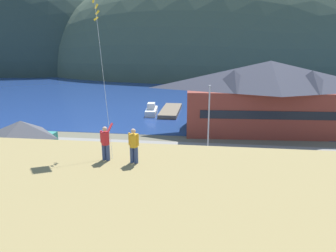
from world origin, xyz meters
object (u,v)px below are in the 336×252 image
(moored_boat_wharfside, at_px, (151,110))
(parked_car_back_row_left, at_px, (147,185))
(parked_car_mid_row_near, at_px, (76,155))
(storage_shed_near_lot, at_px, (23,142))
(parked_car_front_row_end, at_px, (325,187))
(wharf_dock, at_px, (171,111))
(parked_car_mid_row_far, at_px, (150,161))
(person_kite_flyer, at_px, (105,142))
(parked_car_lone_by_shed, at_px, (268,193))
(parked_car_corner_spot, at_px, (204,180))
(harbor_lodge, at_px, (268,95))
(person_companion, at_px, (134,145))
(parked_car_back_row_right, at_px, (70,175))
(parked_car_front_row_silver, at_px, (278,161))
(parking_light_pole, at_px, (209,116))
(parked_car_front_row_red, at_px, (228,161))

(moored_boat_wharfside, bearing_deg, parked_car_back_row_left, -80.38)
(parked_car_back_row_left, bearing_deg, parked_car_mid_row_near, 145.63)
(parked_car_back_row_left, bearing_deg, moored_boat_wharfside, 99.62)
(storage_shed_near_lot, xyz_separation_m, parked_car_front_row_end, (29.08, -4.11, -1.41))
(wharf_dock, xyz_separation_m, parked_car_mid_row_near, (-6.87, -26.83, 0.71))
(storage_shed_near_lot, xyz_separation_m, parked_car_mid_row_far, (13.62, -0.15, -1.41))
(person_kite_flyer, bearing_deg, parked_car_lone_by_shed, 42.91)
(parked_car_corner_spot, bearing_deg, harbor_lodge, 67.20)
(person_kite_flyer, height_order, person_companion, person_kite_flyer)
(parked_car_back_row_right, relative_size, parked_car_front_row_silver, 0.98)
(harbor_lodge, relative_size, parked_car_front_row_silver, 5.71)
(moored_boat_wharfside, distance_m, parked_car_mid_row_near, 25.05)
(harbor_lodge, relative_size, parked_car_mid_row_far, 5.84)
(parked_car_front_row_end, height_order, parked_car_front_row_silver, same)
(parked_car_lone_by_shed, relative_size, parked_car_front_row_silver, 1.00)
(person_companion, bearing_deg, storage_shed_near_lot, 135.78)
(storage_shed_near_lot, relative_size, parked_car_mid_row_far, 1.45)
(parked_car_back_row_left, height_order, parking_light_pole, parking_light_pole)
(parked_car_back_row_left, bearing_deg, parked_car_front_row_end, 5.89)
(parked_car_back_row_left, height_order, parked_car_mid_row_near, same)
(parked_car_back_row_left, distance_m, parked_car_front_row_red, 9.61)
(parked_car_mid_row_near, height_order, parking_light_pole, parking_light_pole)
(harbor_lodge, distance_m, storage_shed_near_lot, 32.21)
(parked_car_front_row_red, bearing_deg, parked_car_mid_row_near, -178.28)
(parked_car_front_row_end, height_order, parked_car_corner_spot, same)
(wharf_dock, relative_size, parked_car_back_row_left, 2.61)
(wharf_dock, height_order, parked_car_mid_row_near, parked_car_mid_row_near)
(wharf_dock, xyz_separation_m, parked_car_back_row_left, (2.01, -32.91, 0.71))
(parked_car_back_row_right, relative_size, person_kite_flyer, 2.29)
(parked_car_front_row_silver, bearing_deg, parked_car_front_row_red, -172.55)
(wharf_dock, height_order, moored_boat_wharfside, moored_boat_wharfside)
(parked_car_back_row_left, bearing_deg, wharf_dock, 93.50)
(storage_shed_near_lot, bearing_deg, parked_car_back_row_right, -32.46)
(parked_car_corner_spot, bearing_deg, parked_car_mid_row_far, 143.89)
(parked_car_corner_spot, xyz_separation_m, person_companion, (-3.35, -11.18, 6.77))
(parked_car_lone_by_shed, bearing_deg, parked_car_front_row_end, 20.19)
(person_kite_flyer, bearing_deg, parking_light_pole, 75.73)
(parked_car_back_row_left, xyz_separation_m, parked_car_mid_row_far, (-0.81, 5.48, 0.00))
(parked_car_corner_spot, height_order, parked_car_mid_row_near, same)
(parked_car_mid_row_far, xyz_separation_m, parked_car_mid_row_near, (-8.07, 0.60, 0.00))
(moored_boat_wharfside, xyz_separation_m, parked_car_mid_row_far, (4.42, -25.38, 0.34))
(parked_car_mid_row_far, relative_size, person_companion, 2.44)
(parked_car_back_row_left, relative_size, parked_car_corner_spot, 1.00)
(parked_car_back_row_left, height_order, parked_car_corner_spot, same)
(harbor_lodge, bearing_deg, parked_car_back_row_left, -121.18)
(parking_light_pole, bearing_deg, parked_car_mid_row_far, -138.30)
(harbor_lodge, xyz_separation_m, parked_car_front_row_silver, (-1.18, -14.66, -4.32))
(storage_shed_near_lot, xyz_separation_m, parking_light_pole, (19.37, 4.98, 2.16))
(moored_boat_wharfside, xyz_separation_m, parking_light_pole, (10.17, -20.25, 3.91))
(storage_shed_near_lot, relative_size, parked_car_back_row_left, 1.43)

